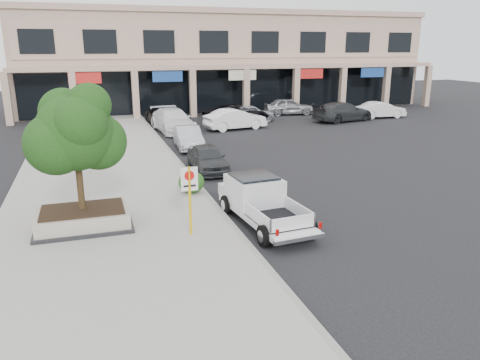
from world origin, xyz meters
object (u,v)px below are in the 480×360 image
object	(u,v)px
planter_tree	(79,132)
curb_car_a	(208,158)
curb_car_b	(188,138)
curb_car_c	(173,120)
lot_car_e	(289,106)
lot_car_d	(237,114)
no_parking_sign	(190,192)
planter	(83,218)
curb_car_d	(163,117)
lot_car_b	(235,119)
pickup_truck	(265,203)
lot_car_c	(343,112)
lot_car_a	(250,113)
lot_car_f	(381,110)

from	to	relation	value
planter_tree	curb_car_a	size ratio (longest dim) A/B	1.02
curb_car_b	curb_car_c	distance (m)	6.18
lot_car_e	lot_car_d	bearing A→B (deg)	126.30
no_parking_sign	lot_car_e	size ratio (longest dim) A/B	0.51
planter	lot_car_d	distance (m)	24.08
curb_car_d	lot_car_b	distance (m)	6.18
curb_car_a	lot_car_b	world-z (taller)	lot_car_b
curb_car_c	curb_car_d	distance (m)	3.29
pickup_truck	curb_car_a	xyz separation A→B (m)	(-0.10, 7.82, -0.13)
lot_car_c	curb_car_d	bearing A→B (deg)	65.95
curb_car_c	lot_car_b	bearing A→B (deg)	-10.91
curb_car_d	lot_car_b	world-z (taller)	lot_car_b
no_parking_sign	lot_car_a	world-z (taller)	no_parking_sign
lot_car_f	curb_car_b	bearing A→B (deg)	113.39
lot_car_b	lot_car_f	bearing A→B (deg)	-93.32
planter_tree	lot_car_c	distance (m)	28.09
planter	planter_tree	size ratio (longest dim) A/B	0.80
curb_car_a	curb_car_d	distance (m)	15.14
curb_car_b	lot_car_c	distance (m)	16.15
lot_car_a	lot_car_f	distance (m)	11.85
no_parking_sign	curb_car_b	xyz separation A→B (m)	(2.87, 13.94, -0.95)
planter_tree	curb_car_a	distance (m)	9.06
planter_tree	lot_car_b	distance (m)	21.00
curb_car_a	lot_car_e	xyz separation A→B (m)	(12.13, 17.42, 0.10)
planter_tree	lot_car_e	size ratio (longest dim) A/B	0.88
curb_car_b	lot_car_b	xyz separation A→B (m)	(4.84, 5.72, 0.10)
planter_tree	lot_car_b	size ratio (longest dim) A/B	0.84
curb_car_b	lot_car_d	xyz separation A→B (m)	(5.90, 8.63, 0.08)
no_parking_sign	curb_car_b	world-z (taller)	no_parking_sign
no_parking_sign	lot_car_d	distance (m)	24.23
planter_tree	curb_car_b	xyz separation A→B (m)	(6.08, 12.02, -2.73)
planter	lot_car_f	bearing A→B (deg)	37.97
curb_car_d	curb_car_c	bearing A→B (deg)	-87.86
lot_car_c	lot_car_d	xyz separation A→B (m)	(-8.78, 1.90, -0.04)
no_parking_sign	lot_car_e	distance (m)	29.65
lot_car_d	curb_car_b	bearing A→B (deg)	136.63
lot_car_d	lot_car_e	world-z (taller)	lot_car_e
curb_car_a	lot_car_c	size ratio (longest dim) A/B	0.71
curb_car_a	lot_car_b	distance (m)	12.48
lot_car_b	lot_car_c	bearing A→B (deg)	-94.22
curb_car_c	lot_car_f	distance (m)	18.74
no_parking_sign	curb_car_a	world-z (taller)	no_parking_sign
planter_tree	lot_car_d	xyz separation A→B (m)	(11.98, 20.65, -2.65)
curb_car_c	curb_car_d	world-z (taller)	curb_car_c
curb_car_a	lot_car_e	bearing A→B (deg)	56.07
curb_car_c	lot_car_d	size ratio (longest dim) A/B	1.05
curb_car_c	lot_car_a	bearing A→B (deg)	15.95
planter_tree	curb_car_c	world-z (taller)	planter_tree
lot_car_d	lot_car_f	distance (m)	13.01
lot_car_b	lot_car_c	xyz separation A→B (m)	(9.83, 1.01, 0.02)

